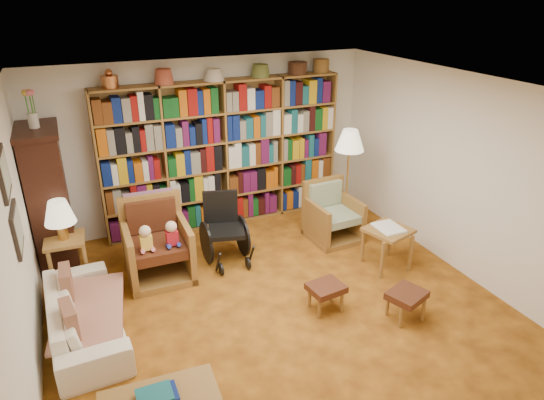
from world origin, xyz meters
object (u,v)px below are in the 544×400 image
armchair_leather (156,244)px  armchair_sage (330,216)px  sofa (85,314)px  floor_lamp (350,145)px  side_table_lamp (66,249)px  footstool_a (326,290)px  wheelchair (224,230)px  footstool_b (407,297)px  side_table_papers (388,235)px

armchair_leather → armchair_sage: size_ratio=1.20×
sofa → floor_lamp: (3.78, 1.00, 1.10)m
side_table_lamp → footstool_a: bearing=-33.8°
wheelchair → armchair_leather: bearing=178.4°
armchair_leather → footstool_a: size_ratio=2.41×
sofa → wheelchair: 2.08m
armchair_sage → floor_lamp: floor_lamp is taller
sofa → wheelchair: size_ratio=1.85×
sofa → armchair_sage: armchair_sage is taller
side_table_lamp → footstool_b: size_ratio=1.26×
floor_lamp → side_table_papers: 1.43m
armchair_leather → footstool_b: 3.11m
armchair_leather → floor_lamp: 2.98m
armchair_sage → footstool_a: bearing=-121.3°
footstool_b → armchair_leather: bearing=138.4°
wheelchair → footstool_a: size_ratio=2.24×
armchair_sage → floor_lamp: size_ratio=0.54×
armchair_leather → side_table_papers: (2.78, -1.06, 0.05)m
wheelchair → footstool_a: (0.68, -1.55, -0.16)m
floor_lamp → footstool_a: 2.32m
footstool_b → sofa: bearing=161.1°
wheelchair → footstool_b: wheelchair is taller
armchair_leather → wheelchair: bearing=-1.6°
wheelchair → footstool_a: bearing=-66.2°
side_table_papers → sofa: bearing=178.2°
side_table_lamp → footstool_b: bearing=-33.8°
armchair_leather → armchair_sage: (2.53, -0.03, -0.09)m
armchair_sage → wheelchair: bearing=179.9°
armchair_sage → side_table_papers: bearing=-76.5°
armchair_leather → armchair_sage: bearing=-0.6°
side_table_lamp → floor_lamp: floor_lamp is taller
sofa → armchair_leather: bearing=-47.7°
armchair_sage → sofa: bearing=-165.2°
floor_lamp → armchair_sage: bearing=-164.7°
sofa → side_table_lamp: bearing=2.6°
armchair_sage → footstool_a: size_ratio=2.00×
footstool_a → side_table_lamp: bearing=146.2°
side_table_lamp → wheelchair: bearing=-6.3°
footstool_a → armchair_leather: bearing=135.2°
side_table_papers → armchair_leather: bearing=159.1°
footstool_a → footstool_b: bearing=-33.7°
armchair_leather → side_table_papers: 2.98m
side_table_papers → footstool_a: (-1.19, -0.51, -0.20)m
wheelchair → floor_lamp: 2.14m
footstool_b → armchair_sage: bearing=84.2°
sofa → footstool_b: bearing=-111.4°
armchair_leather → wheelchair: (0.90, -0.03, 0.02)m
side_table_papers → armchair_sage: bearing=103.5°
side_table_lamp → footstool_b: 4.06m
footstool_b → side_table_lamp: bearing=146.2°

